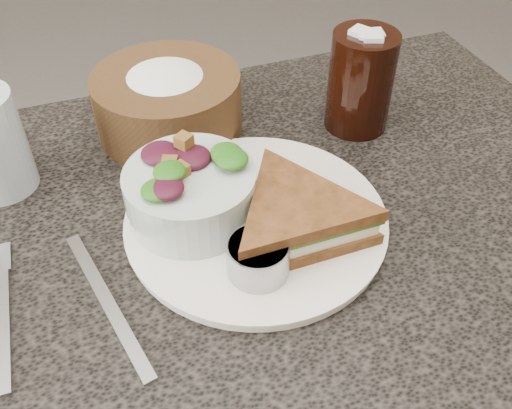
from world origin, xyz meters
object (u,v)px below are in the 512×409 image
at_px(cola_glass, 361,78).
at_px(sandwich, 296,218).
at_px(dinner_plate, 256,221).
at_px(dressing_ramekin, 258,258).
at_px(salad_bowl, 190,186).
at_px(bread_basket, 167,93).

bearing_deg(cola_glass, sandwich, -132.55).
bearing_deg(sandwich, cola_glass, 46.77).
distance_m(dinner_plate, dressing_ramekin, 0.08).
bearing_deg(sandwich, dressing_ramekin, -148.70).
relative_size(sandwich, dressing_ramekin, 2.92).
xyz_separation_m(dinner_plate, salad_bowl, (-0.06, 0.03, 0.05)).
bearing_deg(dressing_ramekin, salad_bowl, 111.47).
bearing_deg(dinner_plate, bread_basket, 102.17).
xyz_separation_m(salad_bowl, cola_glass, (0.25, 0.11, 0.02)).
distance_m(sandwich, bread_basket, 0.26).
relative_size(sandwich, salad_bowl, 1.31).
distance_m(dinner_plate, sandwich, 0.06).
xyz_separation_m(dressing_ramekin, cola_glass, (0.21, 0.21, 0.04)).
relative_size(salad_bowl, bread_basket, 0.74).
relative_size(bread_basket, cola_glass, 1.33).
xyz_separation_m(salad_bowl, dressing_ramekin, (0.04, -0.10, -0.02)).
bearing_deg(salad_bowl, dressing_ramekin, -68.53).
bearing_deg(bread_basket, salad_bowl, -95.66).
distance_m(dressing_ramekin, cola_glass, 0.30).
xyz_separation_m(dressing_ramekin, bread_basket, (-0.02, 0.28, 0.02)).
xyz_separation_m(dinner_plate, dressing_ramekin, (-0.02, -0.07, 0.02)).
xyz_separation_m(sandwich, dressing_ramekin, (-0.05, -0.03, -0.01)).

